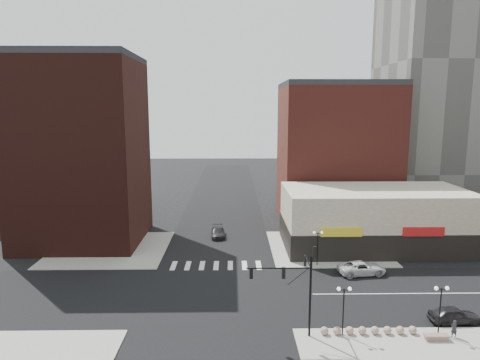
{
  "coord_description": "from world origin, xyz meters",
  "views": [
    {
      "loc": [
        1.99,
        -40.68,
        18.61
      ],
      "look_at": [
        2.71,
        4.73,
        11.0
      ],
      "focal_mm": 32.0,
      "sensor_mm": 36.0,
      "label": 1
    }
  ],
  "objects": [
    {
      "name": "road_ew",
      "position": [
        0.0,
        0.0,
        0.01
      ],
      "size": [
        200.0,
        14.0,
        0.02
      ],
      "primitive_type": "cube",
      "color": "black",
      "rests_on": "ground"
    },
    {
      "name": "building_ne_midrise",
      "position": [
        19.0,
        29.5,
        11.0
      ],
      "size": [
        18.0,
        15.0,
        22.0
      ],
      "primitive_type": "cube",
      "color": "maroon",
      "rests_on": "ground"
    },
    {
      "name": "traffic_signal",
      "position": [
        7.24,
        -7.83,
        4.96
      ],
      "size": [
        5.59,
        3.09,
        7.77
      ],
      "color": "black",
      "rests_on": "ground"
    },
    {
      "name": "ground",
      "position": [
        0.0,
        0.0,
        0.0
      ],
      "size": [
        240.0,
        240.0,
        0.0
      ],
      "primitive_type": "plane",
      "color": "black",
      "rests_on": "ground"
    },
    {
      "name": "dark_sedan_north",
      "position": [
        -0.3,
        19.89,
        0.69
      ],
      "size": [
        2.21,
        4.85,
        1.38
      ],
      "primitive_type": "imported",
      "rotation": [
        0.0,
        0.0,
        0.06
      ],
      "color": "black",
      "rests_on": "ground"
    },
    {
      "name": "sidewalk_nw",
      "position": [
        -14.5,
        14.5,
        0.06
      ],
      "size": [
        15.0,
        15.0,
        0.12
      ],
      "primitive_type": "cube",
      "color": "gray",
      "rests_on": "ground"
    },
    {
      "name": "stone_bench",
      "position": [
        18.37,
        -9.0,
        0.37
      ],
      "size": [
        2.0,
        0.64,
        0.46
      ],
      "rotation": [
        0.0,
        0.0,
        -0.02
      ],
      "color": "#83675A",
      "rests_on": "sidewalk_se"
    },
    {
      "name": "road_ns",
      "position": [
        0.0,
        0.0,
        0.01
      ],
      "size": [
        14.0,
        200.0,
        0.02
      ],
      "primitive_type": "cube",
      "color": "black",
      "rests_on": "ground"
    },
    {
      "name": "white_suv",
      "position": [
        16.54,
        5.22,
        0.75
      ],
      "size": [
        5.66,
        3.18,
        1.49
      ],
      "primitive_type": "imported",
      "rotation": [
        0.0,
        0.0,
        1.71
      ],
      "color": "silver",
      "rests_on": "ground"
    },
    {
      "name": "street_lamp_ne",
      "position": [
        12.0,
        8.0,
        3.29
      ],
      "size": [
        1.22,
        0.32,
        4.16
      ],
      "color": "black",
      "rests_on": "sidewalk_ne"
    },
    {
      "name": "building_nw_low",
      "position": [
        -32.0,
        34.0,
        6.0
      ],
      "size": [
        20.0,
        18.0,
        12.0
      ],
      "primitive_type": "cube",
      "color": "#351410",
      "rests_on": "ground"
    },
    {
      "name": "street_lamp_se_a",
      "position": [
        11.0,
        -8.0,
        3.29
      ],
      "size": [
        1.22,
        0.32,
        4.16
      ],
      "color": "black",
      "rests_on": "sidewalk_se"
    },
    {
      "name": "street_lamp_se_b",
      "position": [
        19.0,
        -8.0,
        3.29
      ],
      "size": [
        1.22,
        0.32,
        4.16
      ],
      "color": "black",
      "rests_on": "sidewalk_se"
    },
    {
      "name": "bollard_row",
      "position": [
        13.18,
        -8.0,
        0.45
      ],
      "size": [
        8.01,
        0.66,
        0.66
      ],
      "color": "tan",
      "rests_on": "sidewalk_se"
    },
    {
      "name": "building_nw",
      "position": [
        -19.0,
        18.5,
        12.5
      ],
      "size": [
        16.0,
        15.0,
        25.0
      ],
      "primitive_type": "cube",
      "color": "#351410",
      "rests_on": "ground"
    },
    {
      "name": "pedestrian",
      "position": [
        19.99,
        -8.58,
        0.87
      ],
      "size": [
        0.56,
        0.38,
        1.5
      ],
      "primitive_type": "imported",
      "rotation": [
        0.0,
        0.0,
        3.18
      ],
      "color": "#262328",
      "rests_on": "sidewalk_se"
    },
    {
      "name": "dark_sedan_east",
      "position": [
        21.32,
        -6.0,
        0.73
      ],
      "size": [
        4.34,
        1.87,
        1.46
      ],
      "primitive_type": "imported",
      "rotation": [
        0.0,
        0.0,
        1.6
      ],
      "color": "black",
      "rests_on": "ground"
    },
    {
      "name": "sidewalk_ne",
      "position": [
        14.5,
        14.5,
        0.06
      ],
      "size": [
        15.0,
        15.0,
        0.12
      ],
      "primitive_type": "cube",
      "color": "gray",
      "rests_on": "ground"
    },
    {
      "name": "building_ne_row",
      "position": [
        21.0,
        15.0,
        3.3
      ],
      "size": [
        24.2,
        12.2,
        8.0
      ],
      "color": "beige",
      "rests_on": "ground"
    }
  ]
}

